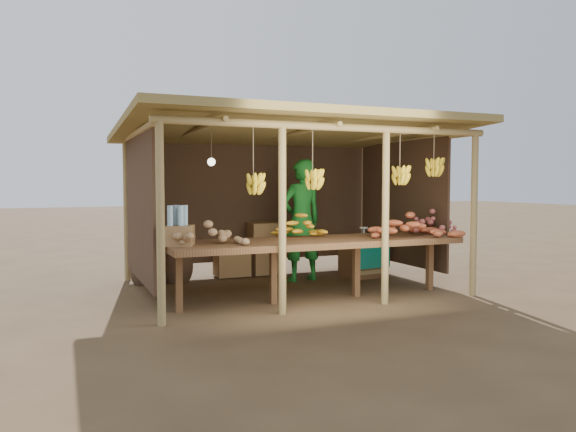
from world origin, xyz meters
name	(u,v)px	position (x,y,z in m)	size (l,w,h in m)	color
ground	(288,287)	(0.00, 0.00, 0.00)	(60.00, 60.00, 0.00)	brown
stall_structure	(293,157)	(0.03, -0.10, 1.91)	(4.70, 3.50, 2.43)	tan
counter	(316,244)	(0.00, -0.95, 0.74)	(3.90, 1.05, 0.80)	brown
potato_heap	(203,230)	(-1.53, -1.09, 0.98)	(0.91, 0.55, 0.36)	#98744E
sweet_potato_heap	(409,223)	(1.32, -1.13, 0.98)	(1.10, 0.66, 0.36)	#BE5631
onion_heap	(433,221)	(1.90, -0.87, 0.98)	(0.80, 0.48, 0.36)	#BA5C5A
banana_pile	(301,224)	(-0.04, -0.54, 0.98)	(0.67, 0.40, 0.35)	yellow
tomato_basin	(178,234)	(-1.71, -0.50, 0.89)	(0.42, 0.42, 0.22)	navy
bottle_box	(177,230)	(-1.82, -0.99, 0.98)	(0.46, 0.42, 0.47)	olive
vendor	(302,220)	(0.42, 0.45, 0.95)	(0.69, 0.45, 1.90)	#1B7926
tarp_crate	(363,256)	(1.50, 0.40, 0.34)	(0.77, 0.69, 0.83)	brown
carton_stack	(254,253)	(-0.10, 1.20, 0.38)	(1.13, 0.44, 0.85)	olive
burlap_sacks	(162,264)	(-1.64, 1.07, 0.30)	(0.96, 0.51, 0.68)	#493221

